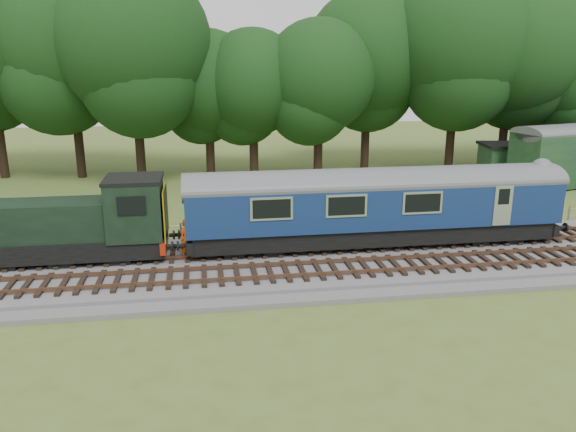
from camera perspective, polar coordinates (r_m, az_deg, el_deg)
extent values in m
plane|color=#4D5F23|center=(25.88, 2.39, -5.01)|extent=(120.00, 120.00, 0.00)
cube|color=#4C4C4F|center=(25.82, 2.39, -4.65)|extent=(70.00, 7.00, 0.35)
cube|color=brown|center=(26.34, 2.11, -3.50)|extent=(66.50, 0.07, 0.14)
cube|color=brown|center=(27.68, 1.55, -2.55)|extent=(66.50, 0.07, 0.14)
cube|color=brown|center=(23.59, 3.50, -5.85)|extent=(66.50, 0.07, 0.14)
cube|color=brown|center=(24.90, 2.79, -4.66)|extent=(66.50, 0.07, 0.14)
cube|color=black|center=(27.64, 8.74, -1.51)|extent=(17.46, 2.52, 0.85)
cube|color=#0E2B4E|center=(27.26, 8.86, 1.35)|extent=(18.00, 2.80, 2.05)
cube|color=yellow|center=(31.26, 24.80, 1.20)|extent=(0.06, 2.74, 1.30)
cube|color=black|center=(30.02, 19.71, -1.29)|extent=(2.60, 2.00, 0.55)
cube|color=black|center=(26.55, -3.74, -2.53)|extent=(2.60, 2.00, 0.55)
cube|color=black|center=(27.14, -21.72, -2.90)|extent=(8.73, 2.39, 0.85)
cube|color=black|center=(27.10, -24.45, -0.46)|extent=(6.30, 2.08, 1.70)
cube|color=black|center=(26.14, -15.24, 0.76)|extent=(2.40, 2.55, 2.60)
cube|color=#991E0B|center=(26.47, -12.46, -2.48)|extent=(0.25, 2.60, 0.55)
cube|color=yellow|center=(26.07, -12.33, 0.46)|extent=(0.06, 2.55, 2.30)
imported|color=#F0520C|center=(25.76, -10.20, -2.35)|extent=(0.79, 0.66, 1.85)
cube|color=#17331F|center=(47.33, 21.06, 5.06)|extent=(3.55, 3.55, 2.63)
cube|color=black|center=(47.12, 21.22, 6.75)|extent=(3.90, 3.90, 0.21)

